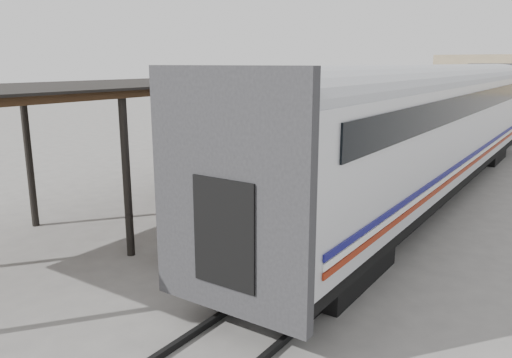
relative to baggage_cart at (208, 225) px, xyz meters
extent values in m
plane|color=slate|center=(0.01, 0.58, -0.65)|extent=(160.00, 160.00, 0.00)
cube|color=silver|center=(3.21, 8.58, 1.95)|extent=(3.00, 24.00, 2.90)
cube|color=#28282B|center=(3.21, -3.32, 1.95)|extent=(3.04, 0.22, 3.50)
cube|color=black|center=(1.69, 8.58, 2.85)|extent=(0.04, 22.08, 0.65)
cube|color=black|center=(3.21, 8.58, 0.25)|extent=(2.55, 23.04, 0.50)
cube|color=#28282B|center=(3.21, 22.68, 1.95)|extent=(3.04, 0.22, 3.50)
cube|color=black|center=(1.69, 34.58, 2.85)|extent=(0.04, 22.08, 0.65)
cube|color=black|center=(1.96, 0.08, 1.50)|extent=(0.50, 1.70, 2.00)
imported|color=beige|center=(1.96, 0.08, 1.36)|extent=(0.72, 0.89, 1.72)
cube|color=brown|center=(1.56, -0.07, 0.75)|extent=(0.57, 0.25, 0.42)
cube|color=#422B19|center=(-3.39, 24.58, 3.35)|extent=(4.60, 64.00, 0.18)
cube|color=black|center=(-3.39, 24.58, 3.47)|extent=(4.90, 64.30, 0.06)
cylinder|color=black|center=(-5.44, 24.58, 1.35)|extent=(0.20, 0.20, 4.00)
cylinder|color=black|center=(-5.44, 55.58, 1.35)|extent=(0.20, 0.20, 4.00)
cylinder|color=black|center=(-1.34, 24.58, 1.35)|extent=(0.20, 0.20, 4.00)
cylinder|color=black|center=(-1.34, 55.58, 1.35)|extent=(0.20, 0.20, 4.00)
cube|color=tan|center=(-9.99, 82.58, 2.35)|extent=(12.00, 8.00, 6.00)
cube|color=brown|center=(0.00, 0.00, 0.15)|extent=(1.32, 2.43, 0.12)
cube|color=black|center=(0.00, 0.00, -0.20)|extent=(1.21, 2.33, 0.06)
cylinder|color=black|center=(-0.47, -0.96, -0.45)|extent=(0.09, 0.40, 0.40)
cylinder|color=black|center=(0.53, -0.94, -0.45)|extent=(0.09, 0.40, 0.40)
cylinder|color=black|center=(-0.53, 0.94, -0.45)|extent=(0.09, 0.40, 0.40)
cylinder|color=black|center=(0.47, 0.96, -0.45)|extent=(0.09, 0.40, 0.40)
cube|color=#363638|center=(-0.31, 0.53, 0.32)|extent=(0.65, 0.45, 0.22)
cube|color=brown|center=(0.32, 0.74, 0.31)|extent=(0.58, 0.41, 0.21)
cube|color=black|center=(-0.29, 0.06, 0.34)|extent=(0.66, 0.49, 0.25)
cube|color=brown|center=(0.26, 0.10, 0.29)|extent=(0.46, 0.33, 0.16)
cube|color=#523121|center=(-0.22, 0.52, 0.52)|extent=(0.49, 0.36, 0.18)
cube|color=brown|center=(-0.29, 0.08, 0.54)|extent=(0.53, 0.45, 0.18)
cube|color=#363638|center=(-0.22, 0.46, 0.72)|extent=(0.53, 0.40, 0.17)
cube|color=black|center=(0.27, 0.08, 0.47)|extent=(0.48, 0.39, 0.15)
cube|color=maroon|center=(-1.90, 20.20, -0.16)|extent=(1.12, 1.49, 0.80)
cube|color=maroon|center=(-1.99, 20.55, 0.37)|extent=(0.87, 0.71, 0.31)
cylinder|color=black|center=(-2.12, 19.64, -0.49)|extent=(0.19, 0.34, 0.32)
cylinder|color=black|center=(-1.43, 19.83, -0.49)|extent=(0.19, 0.34, 0.32)
cylinder|color=black|center=(-2.37, 20.58, -0.49)|extent=(0.19, 0.34, 0.32)
cylinder|color=black|center=(-1.68, 20.77, -0.49)|extent=(0.19, 0.34, 0.32)
imported|color=navy|center=(0.25, -0.65, 1.12)|extent=(0.48, 0.69, 1.81)
imported|color=black|center=(-2.18, 14.19, 0.25)|extent=(1.14, 0.79, 1.79)
camera|label=1|loc=(7.87, -9.36, 4.06)|focal=35.00mm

